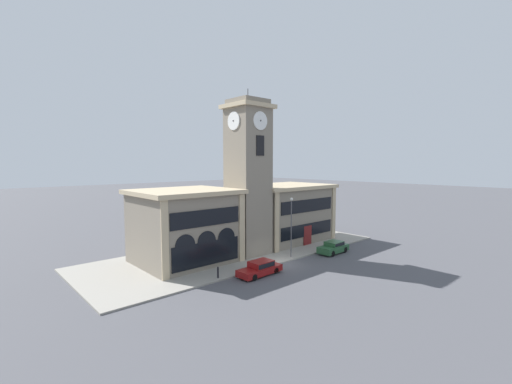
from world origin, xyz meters
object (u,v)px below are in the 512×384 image
Objects in this scene: parked_car_near at (260,268)px; street_lamp at (291,219)px; bollard at (218,272)px; parked_car_mid at (333,247)px.

street_lamp is at bearing -164.79° from parked_car_near.
street_lamp reaches higher than bollard.
parked_car_mid is 3.99× the size of bollard.
parked_car_near is 4.11m from bollard.
parked_car_near is 4.39× the size of bollard.
parked_car_mid is at bearing -6.19° from bollard.
parked_car_near is at bearing -24.41° from bollard.
bollard is (-3.74, 1.70, -0.05)m from parked_car_near.
parked_car_near is 1.10× the size of parked_car_mid.
street_lamp is 6.33× the size of bollard.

